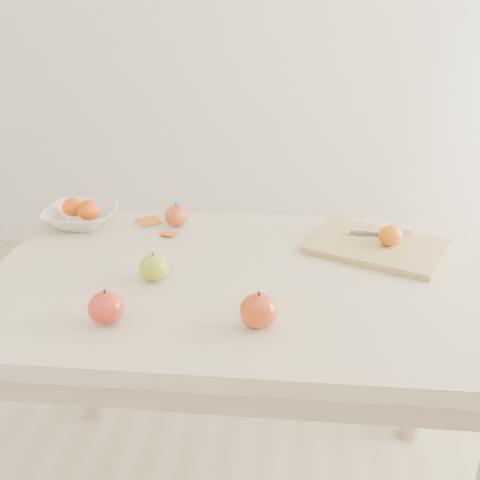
{
  "coord_description": "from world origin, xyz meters",
  "views": [
    {
      "loc": [
        0.13,
        -1.28,
        1.41
      ],
      "look_at": [
        0.0,
        0.05,
        0.82
      ],
      "focal_mm": 45.0,
      "sensor_mm": 36.0,
      "label": 1
    }
  ],
  "objects": [
    {
      "name": "table",
      "position": [
        0.0,
        0.0,
        0.65
      ],
      "size": [
        1.2,
        0.8,
        0.75
      ],
      "color": "beige",
      "rests_on": "ground"
    },
    {
      "name": "cutting_board",
      "position": [
        0.35,
        0.18,
        0.76
      ],
      "size": [
        0.4,
        0.36,
        0.02
      ],
      "primitive_type": "cube",
      "rotation": [
        0.0,
        0.0,
        -0.42
      ],
      "color": "tan",
      "rests_on": "table"
    },
    {
      "name": "board_tangerine",
      "position": [
        0.38,
        0.17,
        0.8
      ],
      "size": [
        0.06,
        0.06,
        0.05
      ],
      "primitive_type": "ellipsoid",
      "color": "orange",
      "rests_on": "cutting_board"
    },
    {
      "name": "fruit_bowl",
      "position": [
        -0.48,
        0.27,
        0.78
      ],
      "size": [
        0.21,
        0.21,
        0.05
      ],
      "primitive_type": "imported",
      "color": "silver",
      "rests_on": "table"
    },
    {
      "name": "bowl_tangerine_near",
      "position": [
        -0.51,
        0.28,
        0.8
      ],
      "size": [
        0.06,
        0.06,
        0.05
      ],
      "primitive_type": "ellipsoid",
      "color": "red",
      "rests_on": "fruit_bowl"
    },
    {
      "name": "bowl_tangerine_far",
      "position": [
        -0.45,
        0.26,
        0.8
      ],
      "size": [
        0.06,
        0.06,
        0.06
      ],
      "primitive_type": "ellipsoid",
      "color": "#D93B07",
      "rests_on": "fruit_bowl"
    },
    {
      "name": "orange_peel_a",
      "position": [
        -0.29,
        0.3,
        0.75
      ],
      "size": [
        0.07,
        0.07,
        0.01
      ],
      "primitive_type": "cube",
      "rotation": [
        0.21,
        0.0,
        0.64
      ],
      "color": "orange",
      "rests_on": "table"
    },
    {
      "name": "orange_peel_b",
      "position": [
        -0.22,
        0.22,
        0.75
      ],
      "size": [
        0.05,
        0.05,
        0.01
      ],
      "primitive_type": "cube",
      "rotation": [
        -0.14,
        0.0,
        -0.32
      ],
      "color": "orange",
      "rests_on": "table"
    },
    {
      "name": "paring_knife",
      "position": [
        0.4,
        0.25,
        0.78
      ],
      "size": [
        0.17,
        0.05,
        0.01
      ],
      "color": "white",
      "rests_on": "cutting_board"
    },
    {
      "name": "apple_green",
      "position": [
        -0.19,
        -0.04,
        0.78
      ],
      "size": [
        0.07,
        0.07,
        0.06
      ],
      "primitive_type": "ellipsoid",
      "color": "olive",
      "rests_on": "table"
    },
    {
      "name": "apple_red_c",
      "position": [
        -0.25,
        -0.24,
        0.78
      ],
      "size": [
        0.08,
        0.08,
        0.07
      ],
      "primitive_type": "ellipsoid",
      "color": "maroon",
      "rests_on": "table"
    },
    {
      "name": "apple_red_e",
      "position": [
        0.06,
        -0.22,
        0.79
      ],
      "size": [
        0.08,
        0.08,
        0.07
      ],
      "primitive_type": "ellipsoid",
      "color": "#8F030A",
      "rests_on": "table"
    },
    {
      "name": "apple_red_a",
      "position": [
        -0.21,
        0.29,
        0.78
      ],
      "size": [
        0.07,
        0.07,
        0.06
      ],
      "primitive_type": "ellipsoid",
      "color": "maroon",
      "rests_on": "table"
    }
  ]
}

